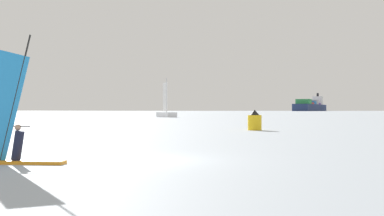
# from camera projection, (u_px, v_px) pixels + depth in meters

# --- Properties ---
(ground_plane) EXTENTS (4000.00, 4000.00, 0.00)m
(ground_plane) POSITION_uv_depth(u_px,v_px,m) (137.00, 160.00, 18.50)
(ground_plane) COLOR #9EA8B2
(windsurfer) EXTENTS (3.46, 0.78, 4.58)m
(windsurfer) POSITION_uv_depth(u_px,v_px,m) (13.00, 132.00, 17.29)
(windsurfer) COLOR orange
(windsurfer) RESTS_ON ground_plane
(cargo_ship) EXTENTS (70.34, 179.13, 32.70)m
(cargo_ship) POSITION_uv_depth(u_px,v_px,m) (311.00, 106.00, 840.00)
(cargo_ship) COLOR navy
(cargo_ship) RESTS_ON ground_plane
(distant_headland) EXTENTS (960.64, 378.35, 34.00)m
(distant_headland) POSITION_uv_depth(u_px,v_px,m) (361.00, 104.00, 1209.76)
(distant_headland) COLOR #756B56
(distant_headland) RESTS_ON ground_plane
(channel_buoy) EXTENTS (1.28, 1.28, 1.91)m
(channel_buoy) POSITION_uv_depth(u_px,v_px,m) (255.00, 121.00, 45.84)
(channel_buoy) COLOR yellow
(channel_buoy) RESTS_ON ground_plane
(small_sailboat) EXTENTS (6.36, 7.03, 10.26)m
(small_sailboat) POSITION_uv_depth(u_px,v_px,m) (166.00, 114.00, 127.74)
(small_sailboat) COLOR white
(small_sailboat) RESTS_ON ground_plane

